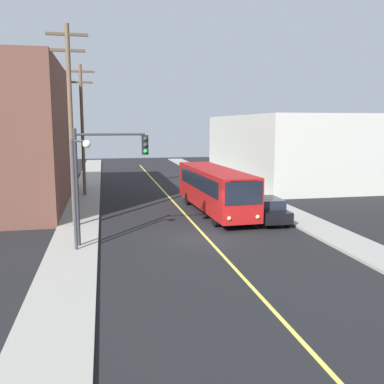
{
  "coord_description": "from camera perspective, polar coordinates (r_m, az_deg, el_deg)",
  "views": [
    {
      "loc": [
        -5.57,
        -23.0,
        6.33
      ],
      "look_at": [
        0.0,
        4.02,
        2.0
      ],
      "focal_mm": 40.2,
      "sensor_mm": 36.0,
      "label": 1
    }
  ],
  "objects": [
    {
      "name": "ground_plane",
      "position": [
        24.5,
        1.91,
        -6.06
      ],
      "size": [
        120.0,
        120.0,
        0.0
      ],
      "primitive_type": "plane",
      "color": "black"
    },
    {
      "name": "sidewalk_left",
      "position": [
        33.63,
        -14.31,
        -2.08
      ],
      "size": [
        2.5,
        90.0,
        0.15
      ],
      "primitive_type": "cube",
      "color": "gray",
      "rests_on": "ground"
    },
    {
      "name": "sidewalk_right",
      "position": [
        35.95,
        9.44,
        -1.22
      ],
      "size": [
        2.5,
        90.0,
        0.15
      ],
      "primitive_type": "cube",
      "color": "gray",
      "rests_on": "ground"
    },
    {
      "name": "lane_stripe_center",
      "position": [
        38.93,
        -3.26,
        -0.45
      ],
      "size": [
        0.16,
        60.0,
        0.01
      ],
      "primitive_type": "cube",
      "color": "#D8CC4C",
      "rests_on": "ground"
    },
    {
      "name": "building_left_brick",
      "position": [
        37.19,
        -24.12,
        6.72
      ],
      "size": [
        10.0,
        18.84,
        10.81
      ],
      "color": "brown",
      "rests_on": "ground"
    },
    {
      "name": "building_right_warehouse",
      "position": [
        49.56,
        12.32,
        5.63
      ],
      "size": [
        12.0,
        22.64,
        7.32
      ],
      "color": "#B2B2A8",
      "rests_on": "ground"
    },
    {
      "name": "city_bus",
      "position": [
        31.03,
        2.99,
        0.54
      ],
      "size": [
        3.01,
        12.23,
        3.2
      ],
      "color": "maroon",
      "rests_on": "ground"
    },
    {
      "name": "parked_car_black",
      "position": [
        28.47,
        9.95,
        -2.33
      ],
      "size": [
        1.9,
        4.44,
        1.62
      ],
      "color": "black",
      "rests_on": "ground"
    },
    {
      "name": "parked_car_green",
      "position": [
        35.26,
        5.87,
        -0.08
      ],
      "size": [
        1.9,
        4.44,
        1.62
      ],
      "color": "#196038",
      "rests_on": "ground"
    },
    {
      "name": "utility_pole_near",
      "position": [
        26.96,
        -15.81,
        9.29
      ],
      "size": [
        2.4,
        0.28,
        11.96
      ],
      "color": "brown",
      "rests_on": "sidewalk_left"
    },
    {
      "name": "utility_pole_mid",
      "position": [
        39.02,
        -14.36,
        8.62
      ],
      "size": [
        2.4,
        0.28,
        11.28
      ],
      "color": "brown",
      "rests_on": "sidewalk_left"
    },
    {
      "name": "traffic_signal_left_corner",
      "position": [
        22.39,
        -11.21,
        3.56
      ],
      "size": [
        3.75,
        0.48,
        6.0
      ],
      "color": "#2D2D33",
      "rests_on": "sidewalk_left"
    },
    {
      "name": "street_lamp_left",
      "position": [
        21.76,
        -14.88,
        1.79
      ],
      "size": [
        0.98,
        0.4,
        5.5
      ],
      "color": "#38383D",
      "rests_on": "sidewalk_left"
    }
  ]
}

